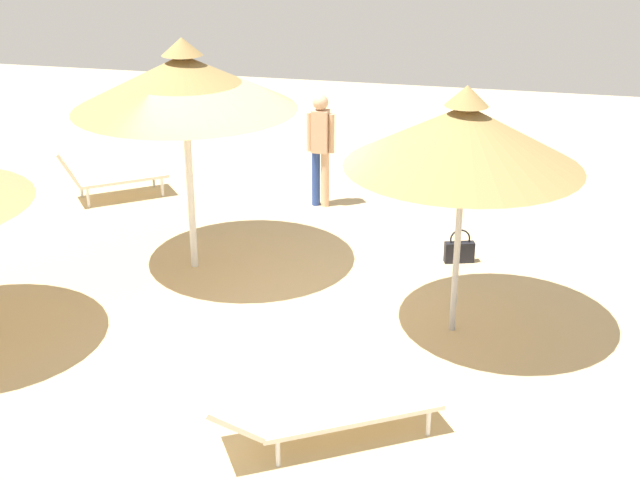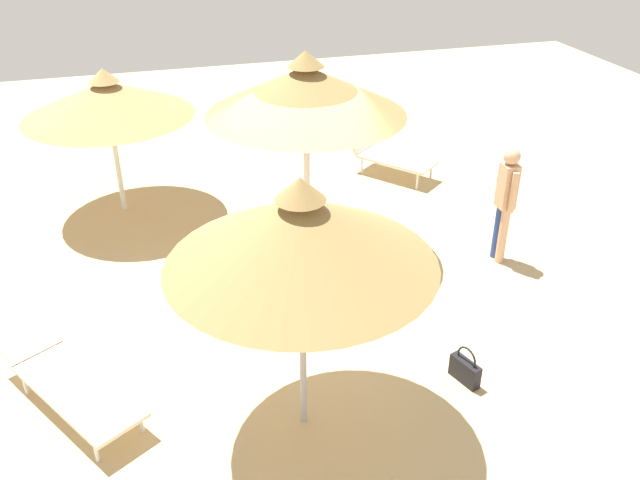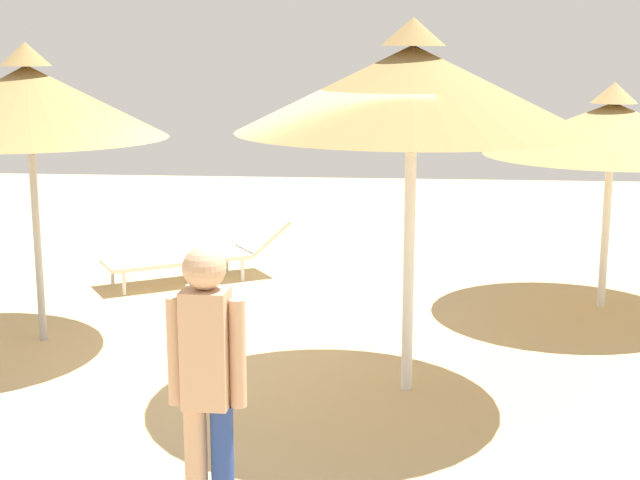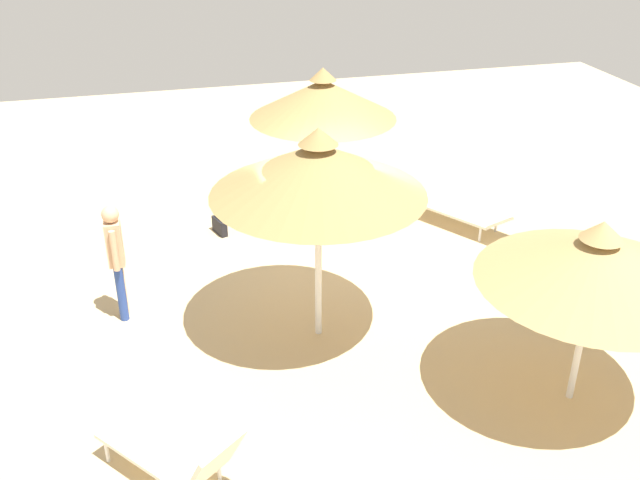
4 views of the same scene
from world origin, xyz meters
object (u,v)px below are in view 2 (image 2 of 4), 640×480
lounge_chair_edge (385,153)px  person_standing_far_right (506,198)px  parasol_umbrella_front (107,99)px  parasol_umbrella_back (301,232)px  parasol_umbrella_center (306,91)px  lounge_chair_near_right (64,376)px  handbag (465,369)px

lounge_chair_edge → person_standing_far_right: person_standing_far_right is taller
parasol_umbrella_front → parasol_umbrella_back: size_ratio=0.95×
parasol_umbrella_center → parasol_umbrella_back: (-0.99, -3.55, -0.18)m
parasol_umbrella_back → lounge_chair_near_right: (-2.45, 1.03, -1.98)m
handbag → lounge_chair_near_right: bearing=168.0°
parasol_umbrella_front → person_standing_far_right: bearing=-31.2°
parasol_umbrella_front → lounge_chair_edge: 5.11m
handbag → parasol_umbrella_back: bearing=-177.2°
lounge_chair_edge → lounge_chair_near_right: size_ratio=0.78×
parasol_umbrella_center → person_standing_far_right: (2.67, -1.12, -1.48)m
lounge_chair_edge → lounge_chair_near_right: 7.43m
parasol_umbrella_front → parasol_umbrella_center: parasol_umbrella_center is taller
parasol_umbrella_front → lounge_chair_near_right: (-0.74, -4.68, -1.62)m
person_standing_far_right → handbag: size_ratio=3.74×
lounge_chair_edge → parasol_umbrella_center: bearing=-132.7°
parasol_umbrella_center → lounge_chair_near_right: (-3.45, -2.53, -2.16)m
parasol_umbrella_back → handbag: parasol_umbrella_back is taller
lounge_chair_near_right → person_standing_far_right: size_ratio=1.25×
parasol_umbrella_center → lounge_chair_edge: parasol_umbrella_center is taller
lounge_chair_edge → handbag: size_ratio=3.68×
lounge_chair_edge → person_standing_far_right: (0.51, -3.46, 0.60)m
lounge_chair_near_right → handbag: 4.50m
lounge_chair_near_right → parasol_umbrella_back: bearing=-22.7°
parasol_umbrella_front → lounge_chair_edge: parasol_umbrella_front is taller
parasol_umbrella_front → parasol_umbrella_back: parasol_umbrella_back is taller
parasol_umbrella_front → parasol_umbrella_center: bearing=-38.4°
parasol_umbrella_center → person_standing_far_right: parasol_umbrella_center is taller
parasol_umbrella_back → person_standing_far_right: 4.59m
parasol_umbrella_back → parasol_umbrella_center: bearing=74.4°
parasol_umbrella_center → handbag: bearing=-74.6°
parasol_umbrella_center → handbag: size_ratio=6.38×
parasol_umbrella_center → lounge_chair_near_right: parasol_umbrella_center is taller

